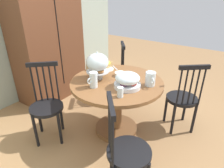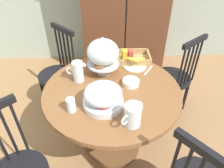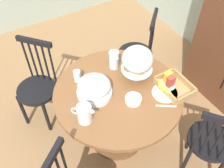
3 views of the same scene
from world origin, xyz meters
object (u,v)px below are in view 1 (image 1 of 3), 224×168
(windsor_chair_facing_door, at_px, (114,75))
(orange_juice_pitcher, at_px, (150,79))
(dining_table, at_px, (117,98))
(pastry_stand_with_dome, at_px, (97,63))
(fruit_platter_covered, at_px, (127,80))
(wooden_armoire, at_px, (48,40))
(windsor_chair_by_cabinet, at_px, (183,99))
(cereal_basket, at_px, (100,66))
(china_plate_small, at_px, (99,69))
(windsor_chair_near_window, at_px, (126,152))
(milk_pitcher, at_px, (93,80))
(drinking_glass, at_px, (120,92))
(china_plate_large, at_px, (106,69))
(cereal_bowl, at_px, (120,74))
(windsor_chair_far_side, at_px, (47,106))

(windsor_chair_facing_door, xyz_separation_m, orange_juice_pitcher, (-0.57, -0.89, 0.36))
(dining_table, relative_size, orange_juice_pitcher, 6.82)
(pastry_stand_with_dome, bearing_deg, fruit_platter_covered, -90.20)
(wooden_armoire, bearing_deg, windsor_chair_facing_door, -64.06)
(windsor_chair_facing_door, bearing_deg, windsor_chair_by_cabinet, -97.81)
(cereal_basket, xyz_separation_m, china_plate_small, (-0.04, -0.01, -0.03))
(windsor_chair_near_window, relative_size, cereal_basket, 3.09)
(fruit_platter_covered, height_order, cereal_basket, fruit_platter_covered)
(orange_juice_pitcher, bearing_deg, milk_pitcher, 128.56)
(pastry_stand_with_dome, relative_size, drinking_glass, 3.13)
(orange_juice_pitcher, distance_m, china_plate_large, 0.72)
(drinking_glass, bearing_deg, windsor_chair_facing_door, 37.02)
(china_plate_small, bearing_deg, china_plate_large, -49.55)
(pastry_stand_with_dome, distance_m, cereal_basket, 0.37)
(dining_table, xyz_separation_m, windsor_chair_by_cabinet, (0.53, -0.68, -0.06))
(orange_juice_pitcher, relative_size, milk_pitcher, 0.91)
(dining_table, bearing_deg, windsor_chair_facing_door, 36.19)
(milk_pitcher, distance_m, cereal_basket, 0.57)
(wooden_armoire, xyz_separation_m, milk_pitcher, (-0.50, -1.37, -0.16))
(wooden_armoire, xyz_separation_m, windsor_chair_facing_door, (0.48, -0.99, -0.53))
(milk_pitcher, height_order, china_plate_large, milk_pitcher)
(cereal_basket, xyz_separation_m, cereal_bowl, (-0.05, -0.36, -0.02))
(windsor_chair_by_cabinet, relative_size, china_plate_large, 4.43)
(wooden_armoire, distance_m, china_plate_small, 1.12)
(orange_juice_pitcher, relative_size, china_plate_small, 1.10)
(windsor_chair_facing_door, relative_size, china_plate_large, 4.43)
(wooden_armoire, bearing_deg, drinking_glass, -106.48)
(windsor_chair_far_side, relative_size, china_plate_small, 6.50)
(dining_table, bearing_deg, milk_pitcher, 155.57)
(fruit_platter_covered, relative_size, cereal_basket, 0.95)
(dining_table, height_order, orange_juice_pitcher, orange_juice_pitcher)
(orange_juice_pitcher, bearing_deg, windsor_chair_by_cabinet, -36.12)
(wooden_armoire, height_order, windsor_chair_near_window, wooden_armoire)
(dining_table, relative_size, fruit_platter_covered, 3.74)
(cereal_bowl, bearing_deg, china_plate_large, 76.75)
(windsor_chair_far_side, bearing_deg, orange_juice_pitcher, -55.08)
(windsor_chair_near_window, relative_size, windsor_chair_facing_door, 1.00)
(windsor_chair_far_side, height_order, fruit_platter_covered, windsor_chair_far_side)
(windsor_chair_facing_door, height_order, pastry_stand_with_dome, pastry_stand_with_dome)
(dining_table, distance_m, fruit_platter_covered, 0.37)
(dining_table, xyz_separation_m, windsor_chair_far_side, (-0.58, 0.63, -0.06))
(dining_table, height_order, milk_pitcher, milk_pitcher)
(pastry_stand_with_dome, bearing_deg, milk_pitcher, -153.18)
(milk_pitcher, bearing_deg, cereal_bowl, -9.76)
(windsor_chair_facing_door, bearing_deg, pastry_stand_with_dome, -160.27)
(orange_juice_pitcher, relative_size, cereal_basket, 0.52)
(orange_juice_pitcher, bearing_deg, wooden_armoire, 87.13)
(cereal_basket, bearing_deg, windsor_chair_far_side, 164.55)
(china_plate_large, bearing_deg, pastry_stand_with_dome, -161.59)
(cereal_bowl, bearing_deg, orange_juice_pitcher, -94.90)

